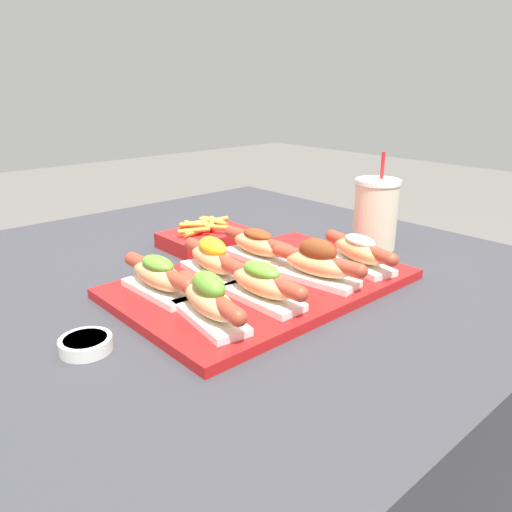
# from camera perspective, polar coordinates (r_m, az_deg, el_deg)

# --- Properties ---
(patio_table) EXTENTS (1.16, 1.19, 0.72)m
(patio_table) POSITION_cam_1_polar(r_m,az_deg,el_deg) (1.23, -2.93, -16.94)
(patio_table) COLOR #333338
(patio_table) RESTS_ON ground_plane
(serving_tray) EXTENTS (0.53, 0.35, 0.02)m
(serving_tray) POSITION_cam_1_polar(r_m,az_deg,el_deg) (0.94, 0.82, -3.13)
(serving_tray) COLOR red
(serving_tray) RESTS_ON patio_table
(hot_dog_0) EXTENTS (0.08, 0.20, 0.08)m
(hot_dog_0) POSITION_cam_1_polar(r_m,az_deg,el_deg) (0.76, -5.38, -4.97)
(hot_dog_0) COLOR white
(hot_dog_0) RESTS_ON serving_tray
(hot_dog_1) EXTENTS (0.06, 0.20, 0.07)m
(hot_dog_1) POSITION_cam_1_polar(r_m,az_deg,el_deg) (0.83, 0.64, -3.05)
(hot_dog_1) COLOR white
(hot_dog_1) RESTS_ON serving_tray
(hot_dog_2) EXTENTS (0.08, 0.20, 0.08)m
(hot_dog_2) POSITION_cam_1_polar(r_m,az_deg,el_deg) (0.92, 7.02, -0.77)
(hot_dog_2) COLOR white
(hot_dog_2) RESTS_ON serving_tray
(hot_dog_3) EXTENTS (0.09, 0.20, 0.06)m
(hot_dog_3) POSITION_cam_1_polar(r_m,az_deg,el_deg) (1.00, 11.70, 0.57)
(hot_dog_3) COLOR white
(hot_dog_3) RESTS_ON serving_tray
(hot_dog_4) EXTENTS (0.06, 0.20, 0.07)m
(hot_dog_4) POSITION_cam_1_polar(r_m,az_deg,el_deg) (0.87, -11.09, -2.21)
(hot_dog_4) COLOR white
(hot_dog_4) RESTS_ON serving_tray
(hot_dog_5) EXTENTS (0.08, 0.20, 0.08)m
(hot_dog_5) POSITION_cam_1_polar(r_m,az_deg,el_deg) (0.94, -4.95, -0.30)
(hot_dog_5) COLOR white
(hot_dog_5) RESTS_ON serving_tray
(hot_dog_6) EXTENTS (0.06, 0.20, 0.06)m
(hot_dog_6) POSITION_cam_1_polar(r_m,az_deg,el_deg) (1.02, 0.21, 1.31)
(hot_dog_6) COLOR white
(hot_dog_6) RESTS_ON serving_tray
(sauce_bowl) EXTENTS (0.08, 0.08, 0.02)m
(sauce_bowl) POSITION_cam_1_polar(r_m,az_deg,el_deg) (0.77, -18.88, -9.45)
(sauce_bowl) COLOR white
(sauce_bowl) RESTS_ON patio_table
(drink_cup) EXTENTS (0.10, 0.10, 0.22)m
(drink_cup) POSITION_cam_1_polar(r_m,az_deg,el_deg) (1.17, 13.50, 4.69)
(drink_cup) COLOR beige
(drink_cup) RESTS_ON patio_table
(fries_basket) EXTENTS (0.20, 0.13, 0.06)m
(fries_basket) POSITION_cam_1_polar(r_m,az_deg,el_deg) (1.18, -5.80, 2.20)
(fries_basket) COLOR red
(fries_basket) RESTS_ON patio_table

